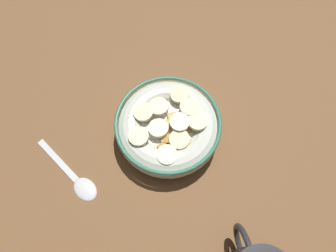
# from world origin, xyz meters

# --- Properties ---
(ground_plane) EXTENTS (0.94, 0.94, 0.02)m
(ground_plane) POSITION_xyz_m (0.00, 0.00, -0.01)
(ground_plane) COLOR brown
(cereal_bowl) EXTENTS (0.17, 0.17, 0.05)m
(cereal_bowl) POSITION_xyz_m (-0.00, -0.00, 0.03)
(cereal_bowl) COLOR beige
(cereal_bowl) RESTS_ON ground_plane
(spoon) EXTENTS (0.13, 0.09, 0.01)m
(spoon) POSITION_xyz_m (-0.04, 0.16, 0.00)
(spoon) COLOR silver
(spoon) RESTS_ON ground_plane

